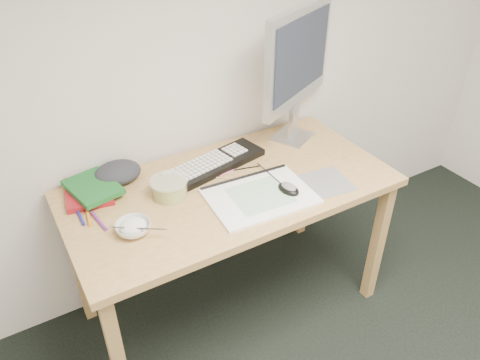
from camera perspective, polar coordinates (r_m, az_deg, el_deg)
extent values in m
plane|color=silver|center=(2.16, -0.98, 18.29)|extent=(3.60, 0.00, 3.60)
cube|color=tan|center=(2.39, 16.41, -7.36)|extent=(0.05, 0.05, 0.71)
cube|color=tan|center=(2.32, -19.22, -9.54)|extent=(0.05, 0.05, 0.71)
cube|color=tan|center=(2.73, 7.74, -0.32)|extent=(0.05, 0.05, 0.71)
cube|color=tan|center=(2.01, -1.19, -1.03)|extent=(1.40, 0.70, 0.03)
cube|color=gray|center=(2.04, 10.21, -0.35)|extent=(0.24, 0.22, 0.00)
cube|color=white|center=(1.92, 2.47, -2.00)|extent=(0.44, 0.33, 0.01)
cube|color=black|center=(2.11, -3.17, 1.94)|extent=(0.51, 0.25, 0.03)
cube|color=silver|center=(2.37, 6.40, 5.28)|extent=(0.24, 0.24, 0.01)
cube|color=silver|center=(2.33, 6.54, 7.23)|extent=(0.07, 0.05, 0.18)
cube|color=silver|center=(2.20, 7.10, 14.70)|extent=(0.51, 0.28, 0.44)
cube|color=black|center=(2.20, 7.12, 14.96)|extent=(0.44, 0.22, 0.35)
ellipsoid|color=black|center=(1.95, 5.96, -0.84)|extent=(0.08, 0.11, 0.04)
imported|color=white|center=(1.79, -12.86, -5.73)|extent=(0.17, 0.17, 0.04)
cylinder|color=#BBBBBD|center=(1.74, -12.35, -5.78)|extent=(0.18, 0.13, 0.02)
cylinder|color=gold|center=(1.94, -8.59, -0.96)|extent=(0.17, 0.17, 0.08)
cube|color=maroon|center=(2.04, -17.99, -1.27)|extent=(0.22, 0.27, 0.02)
cube|color=#175C24|center=(2.02, -17.50, -0.83)|extent=(0.22, 0.27, 0.02)
ellipsoid|color=#26282E|center=(2.08, -14.69, 0.87)|extent=(0.20, 0.18, 0.07)
cylinder|color=#DA6D90|center=(2.06, -2.44, 0.55)|extent=(0.17, 0.03, 0.01)
cylinder|color=tan|center=(2.04, -3.10, 0.30)|extent=(0.14, 0.09, 0.01)
cylinder|color=black|center=(2.10, 0.32, 1.39)|extent=(0.16, 0.04, 0.01)
cylinder|color=navy|center=(1.92, -18.94, -4.16)|extent=(0.01, 0.12, 0.01)
cylinder|color=orange|center=(1.92, -18.05, -4.01)|extent=(0.03, 0.14, 0.01)
cylinder|color=#6C268C|center=(1.88, -16.84, -4.79)|extent=(0.03, 0.13, 0.01)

